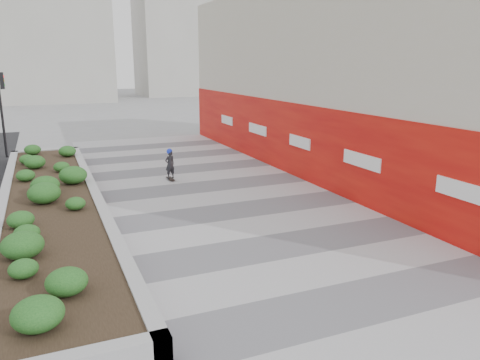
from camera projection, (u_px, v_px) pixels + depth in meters
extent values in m
plane|color=gray|center=(324.00, 273.00, 10.49)|extent=(160.00, 160.00, 0.00)
cube|color=#A8A8AD|center=(265.00, 230.00, 13.17)|extent=(8.00, 36.00, 0.01)
cube|color=beige|center=(351.00, 77.00, 20.21)|extent=(6.00, 24.00, 8.00)
cube|color=red|center=(289.00, 138.00, 19.69)|extent=(0.12, 24.00, 3.00)
cube|color=#9E9EA0|center=(46.00, 155.00, 22.51)|extent=(3.00, 0.30, 0.55)
cube|color=#9E9EA0|center=(3.00, 210.00, 14.09)|extent=(0.30, 18.00, 0.55)
cube|color=#9E9EA0|center=(96.00, 200.00, 15.11)|extent=(0.30, 18.00, 0.55)
cube|color=#2D2116|center=(51.00, 206.00, 14.61)|extent=(2.40, 17.40, 0.50)
cylinder|color=black|center=(2.00, 115.00, 22.86)|extent=(0.12, 0.12, 4.20)
cube|color=black|center=(2.00, 81.00, 22.52)|extent=(0.18, 0.28, 0.80)
cube|color=#ADAAA3|center=(36.00, 16.00, 55.30)|extent=(16.00, 12.00, 20.00)
cube|color=#ADAAA3|center=(186.00, 10.00, 66.84)|extent=(14.00, 10.00, 24.00)
cylinder|color=#595654|center=(281.00, 228.00, 13.36)|extent=(0.44, 0.44, 0.01)
cube|color=black|center=(170.00, 179.00, 18.78)|extent=(0.22, 0.73, 0.02)
imported|color=#25262A|center=(170.00, 164.00, 18.64)|extent=(0.48, 0.39, 1.14)
sphere|color=#1A31E4|center=(169.00, 151.00, 18.51)|extent=(0.23, 0.23, 0.23)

